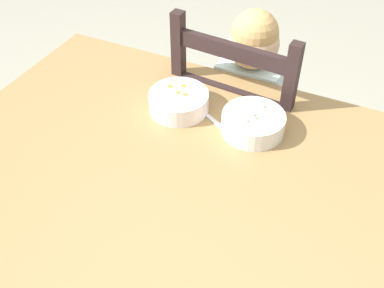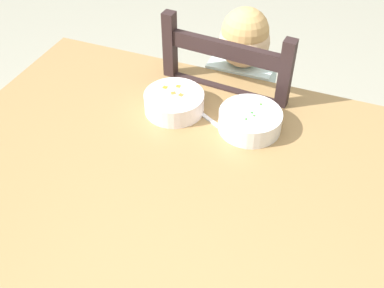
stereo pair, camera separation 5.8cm
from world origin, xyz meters
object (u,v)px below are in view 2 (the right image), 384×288
spoon (202,113)px  child_figure (238,96)px  bowl_of_peas (250,120)px  dining_chair (234,131)px  dining_table (185,201)px  bowl_of_carrots (174,102)px

spoon → child_figure: bearing=83.5°
child_figure → bowl_of_peas: bearing=-68.3°
child_figure → spoon: bearing=-96.5°
child_figure → dining_chair: bearing=144.8°
bowl_of_peas → spoon: bearing=176.4°
dining_table → dining_chair: dining_chair is taller
dining_table → dining_chair: size_ratio=1.44×
child_figure → bowl_of_peas: size_ratio=5.24×
dining_table → bowl_of_peas: bearing=68.0°
spoon → dining_chair: bearing=84.4°
dining_chair → bowl_of_peas: size_ratio=5.34×
dining_table → bowl_of_carrots: size_ratio=7.73×
bowl_of_peas → dining_chair: bearing=112.2°
child_figure → bowl_of_carrots: bearing=-111.8°
child_figure → bowl_of_peas: child_figure is taller
dining_chair → spoon: bearing=-95.6°
bowl_of_carrots → spoon: 0.09m
dining_table → dining_chair: 0.58m
dining_chair → bowl_of_carrots: dining_chair is taller
child_figure → dining_table: bearing=-88.2°
dining_chair → bowl_of_carrots: 0.45m
dining_table → spoon: (-0.05, 0.26, 0.10)m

